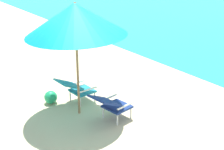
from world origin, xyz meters
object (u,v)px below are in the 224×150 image
(beach_umbrella_center, at_px, (75,19))
(beach_ball, at_px, (51,97))
(lounge_chair_left, at_px, (76,88))
(lounge_chair_right, at_px, (111,104))

(beach_umbrella_center, xyz_separation_m, beach_ball, (-0.83, -0.29, -1.99))
(lounge_chair_left, relative_size, lounge_chair_right, 0.96)
(lounge_chair_left, xyz_separation_m, beach_ball, (-0.37, -0.49, -0.25))
(lounge_chair_right, height_order, beach_umbrella_center, beach_umbrella_center)
(lounge_chair_left, bearing_deg, lounge_chair_right, 8.83)
(lounge_chair_right, relative_size, beach_umbrella_center, 0.32)
(lounge_chair_left, xyz_separation_m, lounge_chair_right, (1.17, 0.18, 0.00))
(lounge_chair_right, bearing_deg, beach_umbrella_center, -151.77)
(lounge_chair_left, height_order, beach_ball, lounge_chair_left)
(lounge_chair_left, bearing_deg, beach_ball, -126.74)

